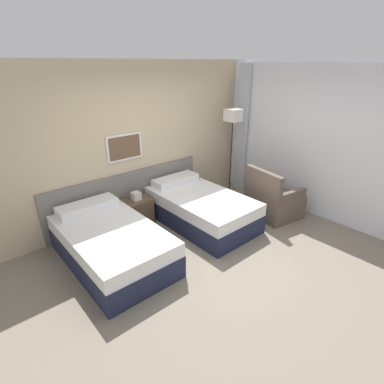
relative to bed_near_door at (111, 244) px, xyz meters
name	(u,v)px	position (x,y,z in m)	size (l,w,h in m)	color
ground_plane	(217,255)	(1.22, -0.92, -0.28)	(16.00, 16.00, 0.00)	slate
wall_headboard	(140,146)	(1.20, 1.02, 1.02)	(10.00, 0.10, 2.70)	#C6B28E
wall_window	(323,144)	(3.60, -1.11, 1.06)	(0.21, 4.41, 2.70)	white
bed_near_door	(111,244)	(0.00, 0.00, 0.00)	(1.12, 1.93, 0.67)	#1E233D
bed_near_window	(201,208)	(1.72, 0.00, 0.00)	(1.12, 1.93, 0.67)	#1E233D
nightstand	(137,211)	(0.86, 0.71, -0.04)	(0.47, 0.39, 0.59)	brown
floor_lamp	(233,122)	(3.03, 0.50, 1.29)	(0.28, 0.28, 1.81)	black
armchair	(273,201)	(2.92, -0.67, 0.01)	(0.89, 0.97, 0.93)	brown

